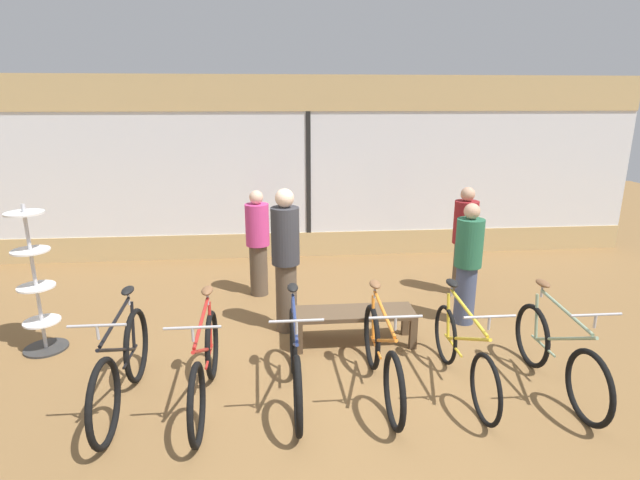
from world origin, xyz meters
TOP-DOWN VIEW (x-y plane):
  - ground_plane at (0.00, 0.00)m, footprint 24.00×24.00m
  - shop_back_wall at (0.00, 4.21)m, footprint 12.00×0.08m
  - bicycle_far_left at (-2.04, -0.36)m, footprint 0.46×1.76m
  - bicycle_left at (-1.28, -0.38)m, footprint 0.46×1.76m
  - bicycle_center_left at (-0.44, -0.34)m, footprint 0.46×1.71m
  - bicycle_center_right at (0.40, -0.33)m, footprint 0.46×1.72m
  - bicycle_right at (1.22, -0.32)m, footprint 0.46×1.71m
  - bicycle_far_right at (2.13, -0.44)m, footprint 0.46×1.70m
  - accessory_rack at (-3.28, 0.88)m, footprint 0.48×0.48m
  - display_bench at (0.30, 0.70)m, footprint 1.40×0.44m
  - customer_near_rack at (1.80, 1.16)m, footprint 0.48×0.48m
  - customer_by_window at (2.12, 2.13)m, footprint 0.34×0.34m
  - customer_mid_floor at (-0.48, 1.15)m, footprint 0.44×0.44m
  - customer_near_bench at (-0.86, 2.37)m, footprint 0.47×0.47m

SIDE VIEW (x-z plane):
  - ground_plane at x=0.00m, z-range 0.00..0.00m
  - display_bench at x=0.30m, z-range 0.13..0.55m
  - bicycle_right at x=1.22m, z-range -0.13..0.88m
  - bicycle_center_left at x=-0.44m, z-range -0.13..0.89m
  - bicycle_far_right at x=2.13m, z-range -0.13..0.89m
  - bicycle_center_right at x=0.40m, z-range -0.13..0.90m
  - bicycle_left at x=-1.28m, z-range -0.13..0.90m
  - bicycle_far_left at x=-2.04m, z-range -0.12..0.93m
  - accessory_rack at x=-3.28m, z-range -0.15..1.56m
  - customer_near_bench at x=-0.86m, z-range 0.03..1.59m
  - customer_near_rack at x=1.80m, z-range 0.03..1.61m
  - customer_by_window at x=2.12m, z-range 0.04..1.64m
  - customer_mid_floor at x=-0.48m, z-range 0.05..1.85m
  - shop_back_wall at x=0.00m, z-range 0.04..3.24m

